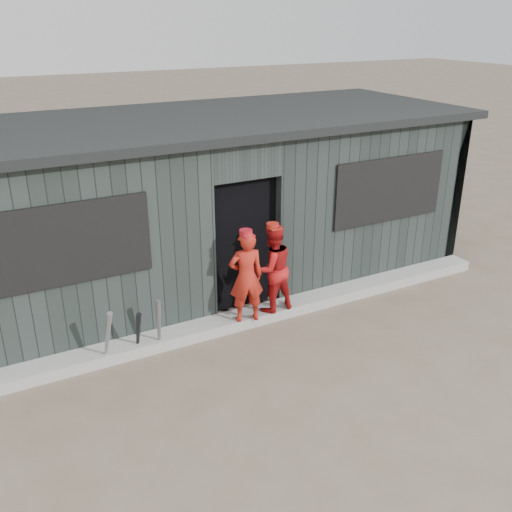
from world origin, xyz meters
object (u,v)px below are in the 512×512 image
bat_right (138,333)px  player_red_right (272,268)px  bat_mid (159,325)px  dugout (205,202)px  bat_left (107,338)px  player_grey_back (270,262)px  player_red_left (246,277)px

bat_right → player_red_right: (1.96, 0.07, 0.45)m
bat_mid → dugout: bearing=51.4°
bat_left → dugout: size_ratio=0.10×
bat_right → dugout: dugout is taller
player_grey_back → bat_mid: bearing=-11.6°
bat_right → player_red_left: (1.51, -0.04, 0.46)m
bat_left → player_red_right: player_red_right is taller
player_red_right → dugout: dugout is taller
bat_right → bat_mid: bearing=-4.8°
dugout → bat_mid: bearing=-128.6°
bat_left → bat_mid: bat_left is taller
dugout → player_red_right: bearing=-82.3°
bat_left → player_grey_back: size_ratio=0.72×
player_red_left → bat_left: bearing=13.1°
bat_mid → bat_right: bearing=175.2°
player_red_left → player_grey_back: (0.73, 0.66, -0.19)m
bat_mid → player_grey_back: (1.97, 0.64, 0.21)m
player_red_left → player_grey_back: player_red_left is taller
bat_right → player_red_left: 1.57m
bat_left → player_grey_back: bearing=14.9°
bat_left → bat_mid: (0.67, 0.06, -0.03)m
bat_mid → player_red_right: 1.74m
player_grey_back → player_red_right: bearing=33.5°
bat_left → player_grey_back: 2.74m
player_red_left → player_grey_back: size_ratio=1.07×
player_red_left → player_grey_back: 1.00m
bat_left → player_grey_back: player_grey_back is taller
bat_right → player_red_left: player_red_left is taller
bat_right → dugout: 2.67m
bat_mid → player_red_left: 1.30m
bat_left → bat_right: bearing=11.8°
player_red_right → player_grey_back: 0.65m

